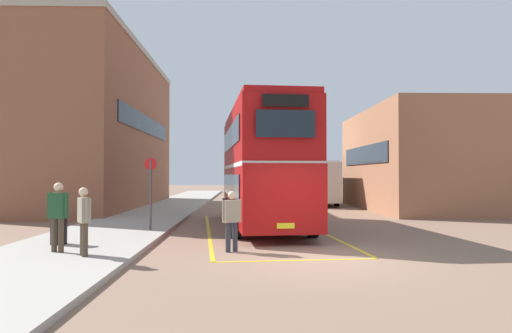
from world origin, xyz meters
The scene contains 12 objects.
ground_plane centered at (0.00, 14.40, 0.00)m, with size 135.60×135.60×0.00m, color #846651.
sidewalk_left centered at (-6.50, 16.80, 0.07)m, with size 4.00×57.60×0.14m, color #A39E93.
brick_building_left centered at (-11.05, 18.69, 5.04)m, with size 6.02×18.54×10.06m.
depot_building_right centered at (9.65, 16.42, 2.99)m, with size 8.36×12.52×5.99m.
double_decker_bus centered at (-1.08, 7.19, 2.51)m, with size 3.56×10.80×4.75m.
single_deck_bus centered at (3.10, 22.31, 1.64)m, with size 2.84×9.84×3.02m.
pedestrian_boarding centered at (-2.14, 1.17, 0.96)m, with size 0.52×0.41×1.67m.
pedestrian_waiting_near centered at (-6.56, 0.41, 1.18)m, with size 0.55×0.41×1.77m.
pedestrian_waiting_far centered at (-5.69, -0.19, 1.10)m, with size 0.43×0.52×1.67m.
litter_bin centered at (-7.06, 1.77, 0.63)m, with size 0.48×0.48×0.97m.
bus_stop_sign centered at (-5.16, 5.21, 1.70)m, with size 0.44×0.08×2.58m.
bay_marking_yellow centered at (-0.99, 5.22, 0.00)m, with size 5.38×12.99×0.01m.
Camera 1 is at (-1.81, -11.65, 2.12)m, focal length 32.77 mm.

